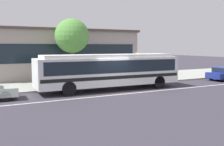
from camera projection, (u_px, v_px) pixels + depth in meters
name	position (u px, v px, depth m)	size (l,w,h in m)	color
ground_plane	(114.00, 93.00, 18.91)	(120.00, 120.00, 0.00)	#37333E
sidewalk_slab	(81.00, 81.00, 24.80)	(60.00, 8.00, 0.12)	#9DA095
lane_stripe_center	(120.00, 94.00, 18.20)	(56.00, 0.16, 0.01)	silver
transit_bus	(110.00, 69.00, 20.07)	(11.25, 2.92, 2.72)	silver
pedestrian_waiting_near_sign	(116.00, 71.00, 23.28)	(0.43, 0.43, 1.74)	#675B4A
pedestrian_walking_along_curb	(39.00, 75.00, 20.21)	(0.36, 0.36, 1.73)	navy
bus_stop_sign	(137.00, 63.00, 23.49)	(0.13, 0.44, 2.65)	gray
street_tree_near_stop	(72.00, 36.00, 23.38)	(3.06, 3.06, 5.68)	brown
station_building	(57.00, 53.00, 29.04)	(16.30, 8.41, 5.10)	#A19390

